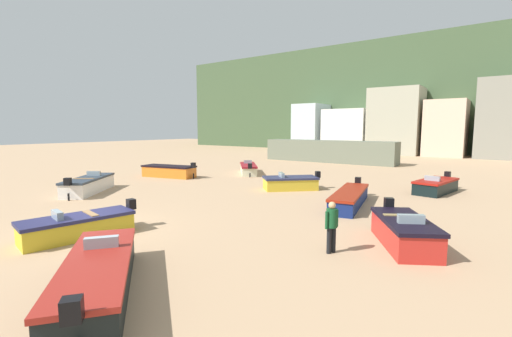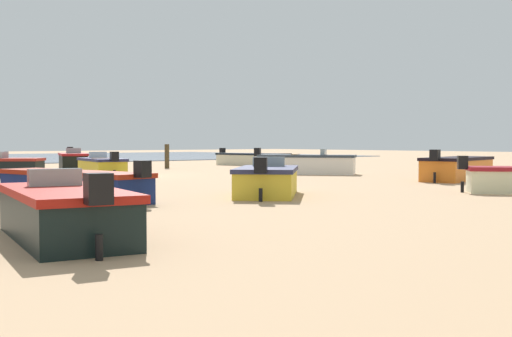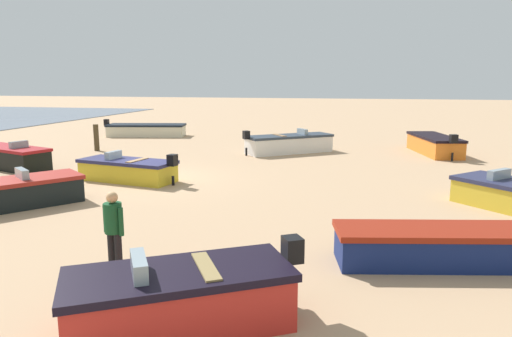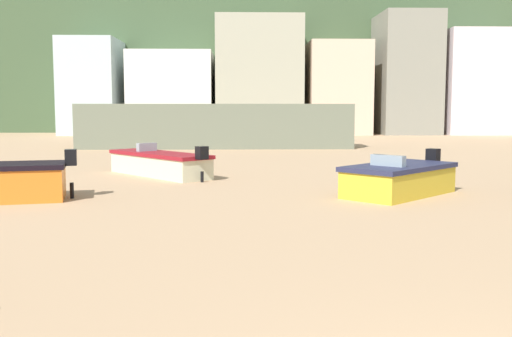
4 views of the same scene
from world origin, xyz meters
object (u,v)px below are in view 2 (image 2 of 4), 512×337
(boat_black_3, at_px, (73,161))
(mooring_post_near_water, at_px, (167,156))
(boat_white_7, at_px, (307,164))
(boat_cream_2, at_px, (252,159))
(boat_orange_6, at_px, (457,168))
(boat_yellow_5, at_px, (267,181))
(boat_yellow_1, at_px, (102,167))
(boat_black_0, at_px, (64,213))
(boat_navy_4, at_px, (73,185))

(boat_black_3, relative_size, mooring_post_near_water, 3.08)
(boat_white_7, bearing_deg, boat_black_3, -95.04)
(boat_cream_2, height_order, boat_orange_6, boat_orange_6)
(boat_cream_2, distance_m, mooring_post_near_water, 6.63)
(mooring_post_near_water, bearing_deg, boat_yellow_5, 66.56)
(boat_yellow_5, bearing_deg, boat_black_3, 128.15)
(boat_yellow_5, xyz_separation_m, mooring_post_near_water, (-7.80, -17.99, 0.28))
(boat_yellow_1, xyz_separation_m, boat_yellow_5, (1.21, 12.78, 0.01))
(boat_black_0, bearing_deg, boat_orange_6, 25.52)
(boat_navy_4, bearing_deg, boat_yellow_1, 49.20)
(boat_cream_2, bearing_deg, boat_yellow_5, 40.90)
(boat_cream_2, bearing_deg, boat_yellow_1, 11.84)
(mooring_post_near_water, bearing_deg, boat_yellow_1, 38.36)
(boat_black_0, xyz_separation_m, mooring_post_near_water, (-15.43, -22.12, 0.28))
(boat_yellow_5, bearing_deg, mooring_post_near_water, 112.20)
(boat_black_3, relative_size, boat_navy_4, 0.77)
(boat_yellow_1, distance_m, mooring_post_near_water, 8.41)
(boat_yellow_1, relative_size, boat_black_3, 0.94)
(boat_yellow_1, distance_m, boat_white_7, 9.39)
(boat_yellow_1, distance_m, boat_cream_2, 14.31)
(boat_orange_6, bearing_deg, boat_black_0, -87.42)
(boat_navy_4, distance_m, boat_yellow_5, 5.23)
(boat_yellow_1, height_order, boat_yellow_5, boat_yellow_5)
(boat_navy_4, bearing_deg, boat_orange_6, -16.84)
(boat_yellow_1, relative_size, boat_white_7, 0.90)
(boat_black_0, bearing_deg, boat_cream_2, 55.89)
(boat_navy_4, relative_size, mooring_post_near_water, 4.01)
(boat_yellow_5, xyz_separation_m, boat_white_7, (-9.31, -8.01, 0.05))
(boat_black_3, xyz_separation_m, boat_yellow_5, (2.48, 18.83, -0.06))
(boat_orange_6, relative_size, boat_white_7, 1.05)
(boat_black_3, bearing_deg, boat_white_7, 141.95)
(boat_navy_4, distance_m, boat_white_7, 15.16)
(boat_yellow_1, relative_size, boat_yellow_5, 1.14)
(boat_black_0, relative_size, boat_orange_6, 0.87)
(boat_cream_2, height_order, mooring_post_near_water, mooring_post_near_water)
(boat_yellow_5, distance_m, mooring_post_near_water, 19.61)
(boat_black_0, bearing_deg, boat_yellow_5, 38.81)
(boat_black_0, distance_m, mooring_post_near_water, 26.97)
(boat_white_7, distance_m, mooring_post_near_water, 10.09)
(boat_yellow_1, distance_m, boat_orange_6, 15.21)
(boat_yellow_1, height_order, mooring_post_near_water, mooring_post_near_water)
(boat_black_3, bearing_deg, boat_yellow_5, 102.20)
(boat_yellow_1, height_order, boat_white_7, boat_white_7)
(boat_yellow_5, bearing_deg, boat_white_7, 86.37)
(boat_black_0, height_order, boat_yellow_1, boat_black_0)
(boat_black_0, bearing_deg, mooring_post_near_water, 65.49)
(boat_black_0, distance_m, boat_navy_4, 7.01)
(boat_black_3, bearing_deg, boat_navy_4, 86.23)
(boat_black_3, xyz_separation_m, mooring_post_near_water, (-5.32, 0.84, 0.22))
(boat_white_7, bearing_deg, mooring_post_near_water, -118.71)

